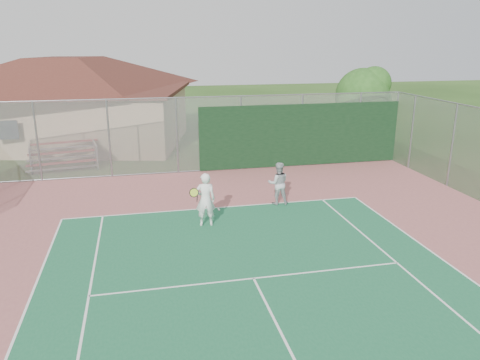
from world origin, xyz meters
name	(u,v)px	position (x,y,z in m)	size (l,w,h in m)	color
back_fence	(243,135)	(2.11, 16.98, 1.67)	(20.08, 0.11, 3.53)	gray
side_fence_right	(452,146)	(10.00, 12.50, 1.75)	(0.08, 9.00, 3.50)	gray
clubhouse	(68,92)	(-6.59, 24.93, 3.03)	(15.58, 12.15, 5.97)	tan
bleachers	(63,155)	(-6.34, 19.17, 0.62)	(3.38, 2.27, 1.17)	maroon
tree	(364,97)	(9.04, 18.78, 3.07)	(3.35, 3.17, 4.67)	#322312
player_white_front	(205,200)	(-0.69, 10.29, 0.91)	(0.91, 0.60, 1.81)	white
player_grey_back	(278,184)	(2.29, 11.83, 0.80)	(0.85, 0.70, 1.61)	#AEB1B3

